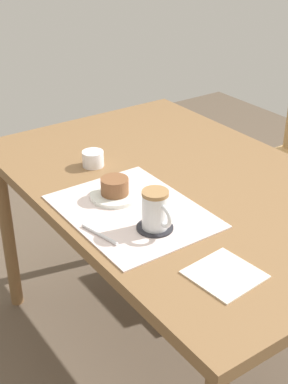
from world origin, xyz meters
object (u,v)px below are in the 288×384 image
(pastry_plate, at_px, (115,195))
(dining_table, at_px, (180,200))
(sugar_bowl, at_px, (93,159))
(pastry, at_px, (115,186))
(coffee_mug, at_px, (156,210))

(pastry_plate, bearing_deg, dining_table, 84.86)
(dining_table, distance_m, sugar_bowl, 0.31)
(pastry_plate, height_order, pastry, pastry)
(pastry, height_order, coffee_mug, coffee_mug)
(pastry_plate, bearing_deg, sugar_bowl, 165.61)
(pastry, distance_m, sugar_bowl, 0.23)
(dining_table, height_order, pastry, pastry)
(pastry_plate, height_order, coffee_mug, coffee_mug)
(sugar_bowl, bearing_deg, pastry, -14.39)
(pastry_plate, bearing_deg, coffee_mug, -1.03)
(dining_table, relative_size, pastry, 16.06)
(dining_table, distance_m, pastry, 0.25)
(dining_table, height_order, sugar_bowl, sugar_bowl)
(pastry_plate, relative_size, sugar_bowl, 2.07)
(dining_table, relative_size, pastry_plate, 8.96)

